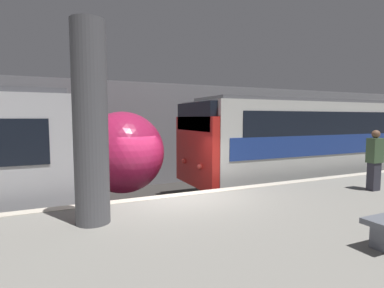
{
  "coord_description": "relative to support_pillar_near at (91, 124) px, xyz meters",
  "views": [
    {
      "loc": [
        -2.65,
        -6.74,
        2.99
      ],
      "look_at": [
        0.79,
        0.85,
        2.26
      ],
      "focal_mm": 28.0,
      "sensor_mm": 36.0,
      "label": 1
    }
  ],
  "objects": [
    {
      "name": "ground_plane",
      "position": [
        2.11,
        1.31,
        -2.89
      ],
      "size": [
        120.0,
        120.0,
        0.0
      ],
      "primitive_type": "plane",
      "color": "#33302D"
    },
    {
      "name": "support_pillar_near",
      "position": [
        0.0,
        0.0,
        0.0
      ],
      "size": [
        0.59,
        0.59,
        3.5
      ],
      "color": "#56565B",
      "rests_on": "platform"
    },
    {
      "name": "train_boxy",
      "position": [
        11.13,
        3.43,
        -0.98
      ],
      "size": [
        15.4,
        2.9,
        3.69
      ],
      "color": "black",
      "rests_on": "ground"
    },
    {
      "name": "person_waiting",
      "position": [
        6.83,
        -0.47,
        -0.94
      ],
      "size": [
        0.38,
        0.24,
        1.55
      ],
      "color": "#2D2D38",
      "rests_on": "platform"
    },
    {
      "name": "station_rear_barrier",
      "position": [
        2.11,
        7.45,
        -0.61
      ],
      "size": [
        50.0,
        0.15,
        4.55
      ],
      "color": "gray",
      "rests_on": "ground"
    },
    {
      "name": "platform",
      "position": [
        2.11,
        -1.37,
        -2.32
      ],
      "size": [
        40.0,
        5.36,
        1.15
      ],
      "color": "gray",
      "rests_on": "ground"
    }
  ]
}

